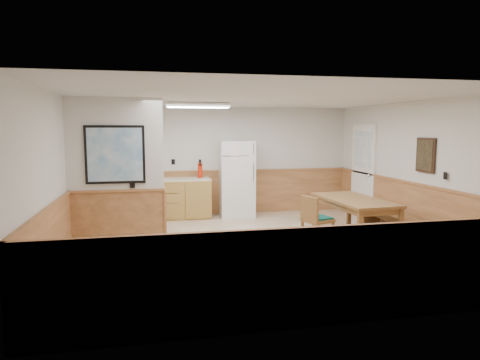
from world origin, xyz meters
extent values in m
plane|color=#C3AA8C|center=(0.00, 0.00, 0.00)|extent=(6.00, 6.00, 0.00)
cube|color=silver|center=(0.00, 0.00, 2.50)|extent=(6.00, 6.00, 0.02)
cube|color=silver|center=(0.00, 3.00, 1.25)|extent=(6.00, 0.02, 2.50)
cube|color=silver|center=(3.00, 0.00, 1.25)|extent=(0.02, 6.00, 2.50)
cube|color=silver|center=(-3.00, 0.00, 1.25)|extent=(0.02, 6.00, 2.50)
cube|color=tan|center=(0.00, 2.98, 0.50)|extent=(6.00, 0.04, 1.00)
cube|color=tan|center=(2.98, 0.00, 0.50)|extent=(0.04, 6.00, 1.00)
cube|color=tan|center=(-2.98, 0.00, 0.50)|extent=(0.04, 6.00, 1.00)
cube|color=silver|center=(-2.25, 0.20, 1.75)|extent=(1.50, 0.15, 1.50)
cube|color=tan|center=(-2.25, 0.20, 0.50)|extent=(1.50, 0.17, 1.00)
cube|color=black|center=(-2.25, 0.10, 1.60)|extent=(0.92, 0.03, 0.92)
cube|color=white|center=(-2.25, 0.09, 1.60)|extent=(0.84, 0.01, 0.84)
cube|color=#A77E3B|center=(-1.10, 2.68, 0.43)|extent=(1.40, 0.60, 0.86)
cube|color=#A77E3B|center=(-2.57, 2.68, 0.43)|extent=(0.06, 0.60, 0.86)
cube|color=#A77E3B|center=(-1.83, 2.68, 0.43)|extent=(0.06, 0.60, 0.86)
cube|color=beige|center=(-1.50, 2.68, 0.88)|extent=(2.20, 0.60, 0.04)
cube|color=beige|center=(-1.50, 2.98, 0.95)|extent=(2.20, 0.02, 0.10)
cube|color=white|center=(2.97, 1.90, 1.02)|extent=(0.05, 1.02, 2.15)
cube|color=white|center=(2.96, 1.90, 1.02)|extent=(0.04, 0.90, 2.05)
cube|color=silver|center=(2.94, 1.90, 1.55)|extent=(0.02, 0.76, 0.80)
cube|color=white|center=(-2.10, 2.98, 1.55)|extent=(0.80, 0.03, 1.00)
cube|color=white|center=(-2.10, 2.96, 1.55)|extent=(0.70, 0.01, 0.90)
cube|color=#311F13|center=(2.97, -0.30, 1.55)|extent=(0.03, 0.50, 0.60)
cube|color=black|center=(2.95, -0.30, 1.55)|extent=(0.01, 0.42, 0.52)
cube|color=white|center=(-0.80, 1.30, 2.45)|extent=(1.20, 0.30, 0.08)
cube|color=white|center=(-0.80, 1.30, 2.40)|extent=(1.15, 0.25, 0.01)
cube|color=white|center=(0.21, 2.63, 0.87)|extent=(0.80, 0.74, 1.73)
cube|color=silver|center=(0.52, 2.27, 1.58)|extent=(0.03, 0.02, 0.22)
cube|color=silver|center=(0.52, 2.27, 1.04)|extent=(0.03, 0.02, 0.41)
cube|color=olive|center=(1.88, 0.14, 0.72)|extent=(1.00, 1.83, 0.05)
cube|color=olive|center=(1.88, 0.14, 0.65)|extent=(0.90, 1.72, 0.10)
cube|color=olive|center=(1.56, -0.71, 0.35)|extent=(0.07, 0.07, 0.70)
cube|color=olive|center=(1.44, 0.94, 0.35)|extent=(0.07, 0.07, 0.70)
cube|color=olive|center=(2.32, -0.65, 0.35)|extent=(0.07, 0.07, 0.70)
cube|color=olive|center=(2.21, 0.99, 0.35)|extent=(0.07, 0.07, 0.70)
cube|color=olive|center=(2.69, 0.23, 0.42)|extent=(0.48, 1.75, 0.05)
cube|color=olive|center=(2.69, -0.58, 0.20)|extent=(0.36, 0.08, 0.40)
cube|color=olive|center=(2.69, 1.04, 0.20)|extent=(0.36, 0.08, 0.40)
cube|color=olive|center=(1.13, 0.00, 0.42)|extent=(0.55, 0.55, 0.06)
cube|color=#105144|center=(1.13, 0.00, 0.47)|extent=(0.50, 0.50, 0.03)
cube|color=olive|center=(0.95, -0.06, 0.65)|extent=(0.18, 0.43, 0.40)
cube|color=#105144|center=(0.77, -0.11, 0.65)|extent=(0.14, 0.36, 0.34)
cube|color=olive|center=(1.01, -0.23, 0.20)|extent=(0.05, 0.05, 0.39)
cube|color=olive|center=(0.89, 0.12, 0.20)|extent=(0.05, 0.05, 0.39)
cube|color=olive|center=(1.36, -0.12, 0.20)|extent=(0.05, 0.05, 0.39)
cube|color=olive|center=(1.25, 0.24, 0.20)|extent=(0.05, 0.05, 0.39)
cylinder|color=red|center=(-0.61, 2.70, 1.07)|extent=(0.11, 0.11, 0.34)
cylinder|color=black|center=(-0.61, 2.70, 1.28)|extent=(0.06, 0.06, 0.08)
cylinder|color=green|center=(-2.22, 2.67, 1.00)|extent=(0.07, 0.07, 0.21)
camera|label=1|loc=(-1.70, -6.89, 2.01)|focal=32.00mm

